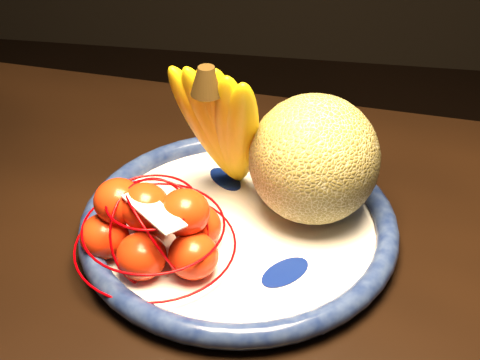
# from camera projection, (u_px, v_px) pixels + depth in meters

# --- Properties ---
(dining_table) EXTENTS (1.61, 1.07, 0.76)m
(dining_table) POSITION_uv_depth(u_px,v_px,m) (23.00, 328.00, 0.76)
(dining_table) COLOR black
(dining_table) RESTS_ON ground
(fruit_bowl) EXTENTS (0.36, 0.36, 0.03)m
(fruit_bowl) POSITION_uv_depth(u_px,v_px,m) (239.00, 225.00, 0.76)
(fruit_bowl) COLOR white
(fruit_bowl) RESTS_ON dining_table
(cantaloupe) EXTENTS (0.15, 0.15, 0.15)m
(cantaloupe) POSITION_uv_depth(u_px,v_px,m) (314.00, 159.00, 0.74)
(cantaloupe) COLOR olive
(cantaloupe) RESTS_ON fruit_bowl
(banana_bunch) EXTENTS (0.13, 0.13, 0.20)m
(banana_bunch) POSITION_uv_depth(u_px,v_px,m) (224.00, 123.00, 0.75)
(banana_bunch) COLOR gold
(banana_bunch) RESTS_ON fruit_bowl
(mandarin_bag) EXTENTS (0.22, 0.22, 0.11)m
(mandarin_bag) POSITION_uv_depth(u_px,v_px,m) (154.00, 227.00, 0.70)
(mandarin_bag) COLOR #F83711
(mandarin_bag) RESTS_ON fruit_bowl
(price_tag) EXTENTS (0.07, 0.07, 0.01)m
(price_tag) POSITION_uv_depth(u_px,v_px,m) (154.00, 211.00, 0.66)
(price_tag) COLOR white
(price_tag) RESTS_ON mandarin_bag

